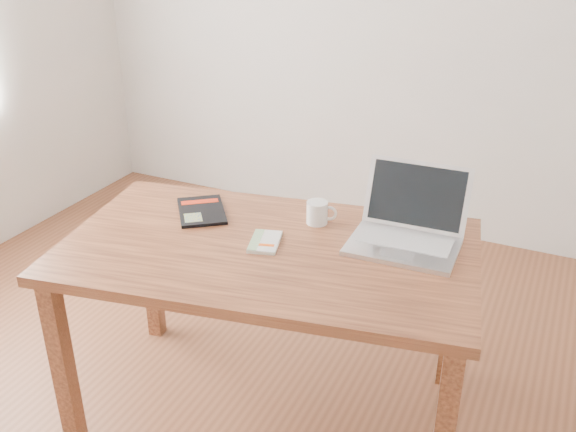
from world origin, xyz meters
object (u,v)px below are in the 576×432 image
at_px(coffee_mug, 318,212).
at_px(black_guidebook, 201,211).
at_px(white_guidebook, 265,242).
at_px(laptop, 408,228).
at_px(desk, 268,267).

bearing_deg(coffee_mug, black_guidebook, 176.88).
height_order(white_guidebook, black_guidebook, same).
bearing_deg(coffee_mug, laptop, -17.01).
bearing_deg(white_guidebook, coffee_mug, 49.20).
distance_m(desk, laptop, 0.52).
relative_size(white_guidebook, laptop, 0.48).
xyz_separation_m(white_guidebook, coffee_mug, (0.11, 0.23, 0.04)).
bearing_deg(laptop, coffee_mug, 177.73).
distance_m(desk, white_guidebook, 0.10).
bearing_deg(white_guidebook, black_guidebook, 143.82).
relative_size(desk, coffee_mug, 13.78).
height_order(laptop, coffee_mug, laptop).
bearing_deg(laptop, black_guidebook, -174.33).
distance_m(black_guidebook, coffee_mug, 0.46).
xyz_separation_m(white_guidebook, laptop, (0.45, 0.23, 0.05)).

